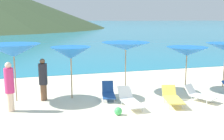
{
  "coord_description": "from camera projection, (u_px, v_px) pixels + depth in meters",
  "views": [
    {
      "loc": [
        -4.32,
        -7.92,
        3.39
      ],
      "look_at": [
        -0.99,
        3.29,
        1.2
      ],
      "focal_mm": 44.07,
      "sensor_mm": 36.0,
      "label": 1
    }
  ],
  "objects": [
    {
      "name": "lounge_chair_1",
      "position": [
        199.0,
        94.0,
        11.46
      ],
      "size": [
        1.04,
        1.41,
        0.62
      ],
      "rotation": [
        0.0,
        0.0,
        0.43
      ],
      "color": "white",
      "rests_on": "ground_plane"
    },
    {
      "name": "beachgoer_1",
      "position": [
        9.0,
        85.0,
        10.04
      ],
      "size": [
        0.34,
        0.34,
        1.85
      ],
      "rotation": [
        0.0,
        0.0,
        0.46
      ],
      "color": "beige",
      "rests_on": "ground_plane"
    },
    {
      "name": "beachgoer_0",
      "position": [
        43.0,
        78.0,
        11.45
      ],
      "size": [
        0.35,
        0.35,
        1.77
      ],
      "rotation": [
        0.0,
        0.0,
        4.27
      ],
      "color": "brown",
      "rests_on": "ground_plane"
    },
    {
      "name": "lounge_chair_0",
      "position": [
        172.0,
        97.0,
        10.96
      ],
      "size": [
        0.92,
        1.6,
        0.66
      ],
      "rotation": [
        0.0,
        0.0,
        -0.24
      ],
      "color": "#D8BF4C",
      "rests_on": "ground_plane"
    },
    {
      "name": "lounge_chair_4",
      "position": [
        130.0,
        100.0,
        10.7
      ],
      "size": [
        0.58,
        1.65,
        0.67
      ],
      "rotation": [
        0.0,
        0.0,
        0.0
      ],
      "color": "white",
      "rests_on": "ground_plane"
    },
    {
      "name": "umbrella_0",
      "position": [
        13.0,
        50.0,
        11.11
      ],
      "size": [
        2.27,
        2.27,
        2.39
      ],
      "color": "#9E7F59",
      "rests_on": "ground_plane"
    },
    {
      "name": "ground_plane",
      "position": [
        98.0,
        71.0,
        18.75
      ],
      "size": [
        50.0,
        100.0,
        0.3
      ],
      "primitive_type": "cube",
      "color": "beige"
    },
    {
      "name": "umbrella_1",
      "position": [
        71.0,
        53.0,
        11.53
      ],
      "size": [
        1.79,
        1.79,
        2.23
      ],
      "color": "#9E7F59",
      "rests_on": "ground_plane"
    },
    {
      "name": "umbrella_3",
      "position": [
        187.0,
        51.0,
        12.91
      ],
      "size": [
        2.12,
        2.12,
        2.08
      ],
      "color": "#9E7F59",
      "rests_on": "ground_plane"
    },
    {
      "name": "lounge_chair_3",
      "position": [
        108.0,
        92.0,
        11.78
      ],
      "size": [
        0.78,
        1.43,
        0.66
      ],
      "rotation": [
        0.0,
        0.0,
        -0.21
      ],
      "color": "#1E478C",
      "rests_on": "ground_plane"
    },
    {
      "name": "beach_ball",
      "position": [
        118.0,
        111.0,
        9.79
      ],
      "size": [
        0.29,
        0.29,
        0.29
      ],
      "primitive_type": "sphere",
      "color": "#3FB259",
      "rests_on": "ground_plane"
    },
    {
      "name": "umbrella_2",
      "position": [
        126.0,
        46.0,
        12.49
      ],
      "size": [
        2.41,
        2.41,
        2.34
      ],
      "color": "#9E7F59",
      "rests_on": "ground_plane"
    },
    {
      "name": "ocean_water",
      "position": [
        35.0,
        23.0,
        224.69
      ],
      "size": [
        650.0,
        440.0,
        0.02
      ],
      "primitive_type": "cube",
      "color": "teal",
      "rests_on": "ground_plane"
    }
  ]
}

